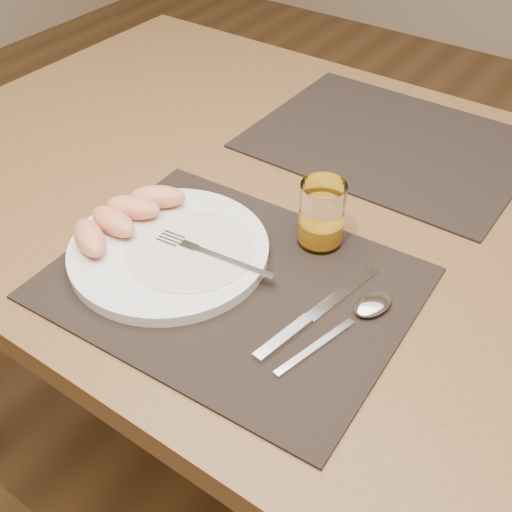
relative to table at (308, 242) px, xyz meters
The scene contains 11 objects.
ground 0.67m from the table, ahead, with size 5.00×5.00×0.00m, color brown.
table is the anchor object (origin of this frame).
placemat_near 0.24m from the table, 86.01° to the right, with size 0.45×0.35×0.00m, color black.
placemat_far 0.24m from the table, 83.66° to the left, with size 0.45×0.35×0.00m, color black.
plate 0.26m from the table, 110.82° to the right, with size 0.27×0.27×0.02m, color white.
plate_dressing 0.25m from the table, 104.51° to the right, with size 0.17×0.17×0.00m.
fork 0.24m from the table, 99.93° to the right, with size 0.18×0.04×0.00m.
knife 0.27m from the table, 58.86° to the right, with size 0.05×0.22×0.01m.
spoon 0.27m from the table, 43.21° to the right, with size 0.07×0.19×0.01m.
juice_glass 0.17m from the table, 51.70° to the right, with size 0.06×0.06×0.09m.
grapefruit_wedges 0.30m from the table, 126.28° to the right, with size 0.10×0.20×0.03m.
Camera 1 is at (0.39, -0.70, 1.32)m, focal length 45.00 mm.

